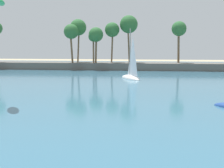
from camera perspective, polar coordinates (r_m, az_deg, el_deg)
The scene contains 3 objects.
sea at distance 60.51m, azimuth 2.68°, elevation 1.71°, with size 220.00×106.80×0.06m, color #386B84.
palm_headland at distance 73.68m, azimuth 4.32°, elevation 6.17°, with size 81.24×6.96×13.52m.
sailboat_near_shore at distance 53.82m, azimuth 3.69°, elevation 1.95°, with size 4.88×6.85×9.69m.
Camera 1 is at (4.24, 1.89, 6.11)m, focal length 47.40 mm.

